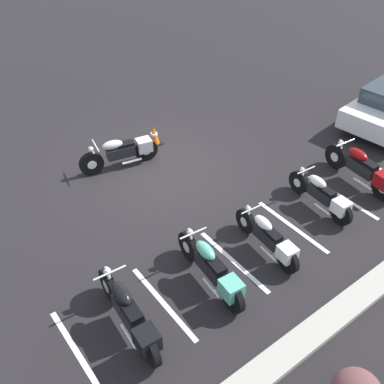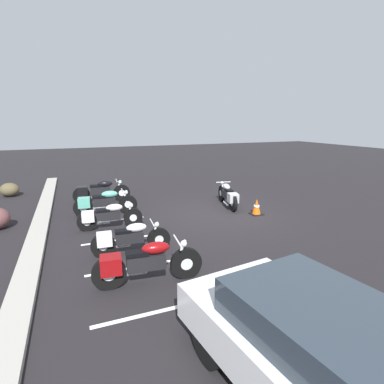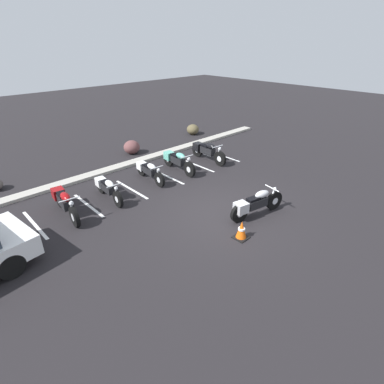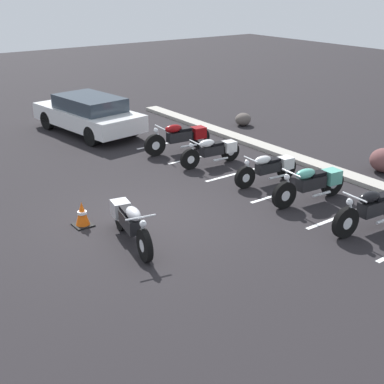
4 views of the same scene
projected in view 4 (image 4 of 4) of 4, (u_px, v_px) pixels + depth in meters
The scene contains 16 objects.
ground at pixel (148, 221), 11.78m from camera, with size 60.00×60.00×0.00m, color black.
motorcycle_silver_featured at pixel (130, 221), 10.69m from camera, with size 2.12×0.76×0.84m.
parked_bike_0 at pixel (181, 137), 16.30m from camera, with size 0.65×2.23×0.88m.
parked_bike_1 at pixel (214, 151), 15.18m from camera, with size 0.55×1.96×0.77m.
parked_bike_2 at pixel (269, 168), 13.82m from camera, with size 0.55×1.95×0.77m.
parked_bike_3 at pixel (313, 183), 12.67m from camera, with size 0.61×2.17×0.85m.
parked_bike_4 at pixel (376, 207), 11.29m from camera, with size 0.63×2.24×0.88m.
car_white at pixel (89, 114), 18.16m from camera, with size 4.50×2.34×1.29m.
concrete_curb at pixel (323, 167), 14.91m from camera, with size 18.00×0.50×0.12m, color #A8A399.
landscape_rock_2 at pixel (243, 119), 19.27m from camera, with size 0.62×0.55×0.45m, color #534C47.
traffic_cone at pixel (82, 215), 11.46m from camera, with size 0.40×0.40×0.55m.
stall_line_0 at pixel (165, 143), 17.25m from camera, with size 0.10×2.10×0.00m, color white.
stall_line_1 at pixel (198, 157), 15.93m from camera, with size 0.10×2.10×0.00m, color white.
stall_line_2 at pixel (236, 173), 14.61m from camera, with size 0.10×2.10×0.00m, color white.
stall_line_3 at pixel (283, 193), 13.29m from camera, with size 0.10×2.10×0.00m, color white.
stall_line_4 at pixel (339, 217), 11.96m from camera, with size 0.10×2.10×0.00m, color white.
Camera 4 is at (9.20, -5.52, 4.99)m, focal length 50.00 mm.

